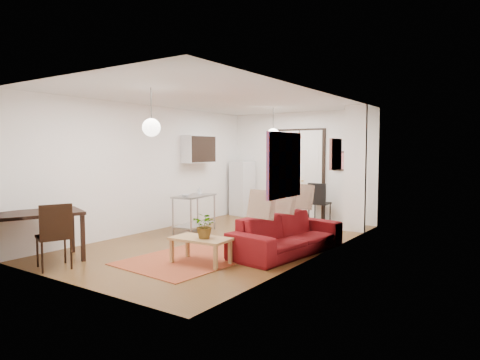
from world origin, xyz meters
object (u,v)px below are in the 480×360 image
Objects in this scene: sofa at (288,234)px; dining_chair_near at (60,229)px; fridge at (242,188)px; dining_table at (32,218)px; dining_chair_far at (60,229)px; black_side_chair at (321,199)px; kitchen_counter at (194,209)px; coffee_table at (201,241)px.

sofa is 2.27× the size of dining_chair_near.
dining_chair_near is (0.64, -6.19, -0.16)m from fridge.
dining_table is at bearing -58.15° from dining_chair_near.
black_side_chair is (1.76, 6.29, 0.01)m from dining_chair_far.
sofa is 4.39m from dining_table.
kitchen_counter is 0.76× the size of fridge.
sofa is 2.80m from kitchen_counter.
fridge is at bearing -0.60° from black_side_chair.
black_side_chair is at bearing 21.76° from sofa.
kitchen_counter is at bearing 85.69° from sofa.
dining_chair_far reaches higher than coffee_table.
dining_chair_far reaches higher than dining_table.
dining_table reaches higher than sofa.
fridge is at bearing 52.32° from sofa.
fridge is 0.89× the size of dining_table.
coffee_table is 0.66× the size of fridge.
sofa is 2.34× the size of coffee_table.
kitchen_counter is 1.12× the size of dining_chair_near.
sofa is 3.88m from dining_chair_near.
kitchen_counter is 3.61m from dining_table.
black_side_chair is at bearing 10.43° from fridge.
dining_chair_near is at bearing -76.07° from fridge.
fridge is 6.23m from dining_chair_far.
fridge is (-3.24, 3.32, 0.43)m from sofa.
black_side_chair is (1.76, 6.29, 0.01)m from dining_chair_near.
kitchen_counter is at bearing -156.13° from dining_chair_near.
dining_table is at bearing -81.60° from fridge.
fridge is 6.23m from dining_chair_near.
sofa is at bearing 100.73° from black_side_chair.
dining_chair_far is at bearing 145.86° from sofa.
coffee_table is at bearing 157.83° from sofa.
dining_table is (-0.47, -3.57, 0.22)m from kitchen_counter.
dining_table is at bearing -58.15° from dining_chair_far.
kitchen_counter is 0.67× the size of dining_table.
dining_chair_far is at bearing -76.07° from fridge.
sofa is 1.68m from coffee_table.
fridge is 1.48× the size of black_side_chair.
black_side_chair is at bearing -173.89° from dining_chair_near.
dining_table is at bearing -147.02° from coffee_table.
dining_chair_far is (-1.76, -1.42, 0.23)m from coffee_table.
black_side_chair is (-0.84, 3.42, 0.27)m from sofa.
dining_table reaches higher than coffee_table.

